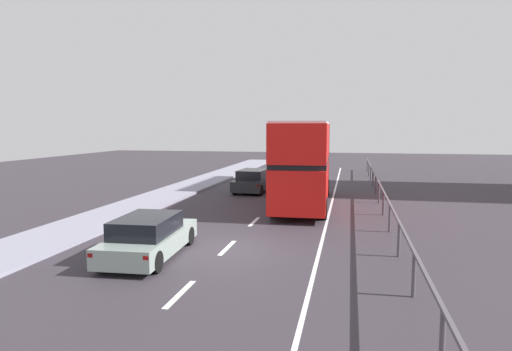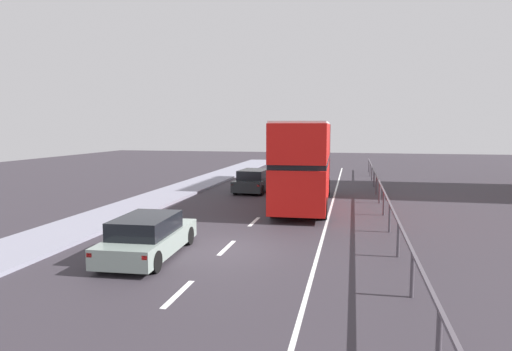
% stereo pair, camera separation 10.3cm
% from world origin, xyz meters
% --- Properties ---
extents(ground_plane, '(74.02, 120.00, 0.10)m').
position_xyz_m(ground_plane, '(0.00, 0.00, -0.05)').
color(ground_plane, '#322C34').
extents(near_sidewalk_kerb, '(2.91, 80.00, 0.14)m').
position_xyz_m(near_sidewalk_kerb, '(-6.73, 0.00, 0.07)').
color(near_sidewalk_kerb, gray).
rests_on(near_sidewalk_kerb, ground).
extents(lane_paint_markings, '(3.28, 46.00, 0.01)m').
position_xyz_m(lane_paint_markings, '(1.94, 8.98, 0.00)').
color(lane_paint_markings, silver).
rests_on(lane_paint_markings, ground).
extents(bridge_side_railing, '(0.10, 42.00, 1.15)m').
position_xyz_m(bridge_side_railing, '(5.66, 9.00, 0.93)').
color(bridge_side_railing, '#4E4750').
rests_on(bridge_side_railing, ground).
extents(double_decker_bus_red, '(2.86, 10.18, 4.41)m').
position_xyz_m(double_decker_bus_red, '(1.70, 9.16, 2.35)').
color(double_decker_bus_red, red).
rests_on(double_decker_bus_red, ground).
extents(hatchback_car_near, '(2.05, 4.63, 1.35)m').
position_xyz_m(hatchback_car_near, '(-2.17, -1.38, 0.65)').
color(hatchback_car_near, gray).
rests_on(hatchback_car_near, ground).
extents(sedan_car_ahead, '(2.03, 4.61, 1.43)m').
position_xyz_m(sedan_car_ahead, '(-2.01, 13.75, 0.68)').
color(sedan_car_ahead, '#23292B').
rests_on(sedan_car_ahead, ground).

